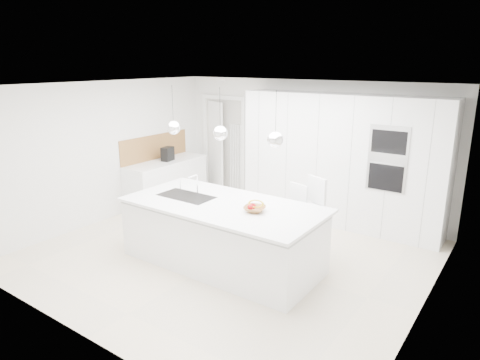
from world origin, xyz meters
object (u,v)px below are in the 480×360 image
Objects in this scene: island_base at (222,236)px; bar_stool_right at (311,219)px; fruit_bowl at (255,209)px; espresso_machine at (168,154)px; bar_stool_left at (293,221)px.

island_base is 2.36× the size of bar_stool_right.
fruit_bowl is 3.43m from espresso_machine.
island_base is at bearing -112.17° from bar_stool_right.
espresso_machine reaches higher than bar_stool_left.
bar_stool_left is at bearing 50.45° from island_base.
bar_stool_left is at bearing -23.13° from espresso_machine.
fruit_bowl is 0.27× the size of bar_stool_left.
bar_stool_right reaches higher than island_base.
bar_stool_left is (0.70, 0.84, 0.10)m from island_base.
island_base is 1.33m from bar_stool_right.
bar_stool_left is at bearing 79.52° from fruit_bowl.
bar_stool_left reaches higher than island_base.
fruit_bowl reaches higher than island_base.
bar_stool_right is (0.39, 0.92, -0.34)m from fruit_bowl.
bar_stool_right is at bearing 37.08° from bar_stool_left.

